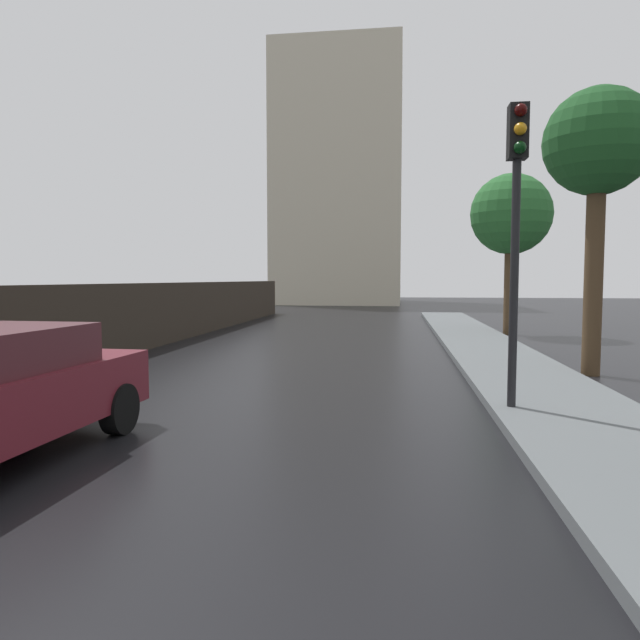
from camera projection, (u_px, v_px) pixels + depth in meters
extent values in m
cylinder|color=black|center=(120.00, 409.00, 7.31)|extent=(0.25, 0.65, 0.64)
cylinder|color=black|center=(11.00, 404.00, 7.58)|extent=(0.25, 0.65, 0.64)
cylinder|color=black|center=(514.00, 285.00, 8.15)|extent=(0.12, 0.12, 3.49)
cube|color=black|center=(518.00, 132.00, 8.00)|extent=(0.26, 0.26, 0.75)
sphere|color=#360503|center=(521.00, 110.00, 7.81)|extent=(0.17, 0.17, 0.17)
sphere|color=orange|center=(520.00, 129.00, 7.83)|extent=(0.17, 0.17, 0.17)
sphere|color=black|center=(520.00, 147.00, 7.85)|extent=(0.17, 0.17, 0.17)
cylinder|color=#4C3823|center=(594.00, 278.00, 11.65)|extent=(0.36, 0.36, 3.96)
sphere|color=#1E5123|center=(598.00, 141.00, 11.46)|extent=(2.12, 2.12, 2.12)
cylinder|color=#4C3823|center=(509.00, 289.00, 20.19)|extent=(0.37, 0.37, 3.24)
sphere|color=#28662D|center=(511.00, 214.00, 20.00)|extent=(2.79, 2.79, 2.79)
cube|color=beige|center=(341.00, 184.00, 47.31)|extent=(9.87, 11.75, 19.56)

